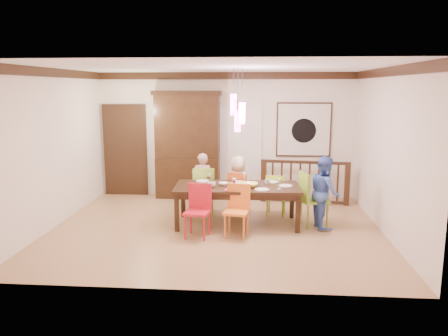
# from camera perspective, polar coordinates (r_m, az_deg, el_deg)

# --- Properties ---
(floor) EXTENTS (6.00, 6.00, 0.00)m
(floor) POSITION_cam_1_polar(r_m,az_deg,el_deg) (8.11, -1.07, -7.90)
(floor) COLOR #AA7B52
(floor) RESTS_ON ground
(ceiling) EXTENTS (6.00, 6.00, 0.00)m
(ceiling) POSITION_cam_1_polar(r_m,az_deg,el_deg) (7.71, -1.14, 13.03)
(ceiling) COLOR white
(ceiling) RESTS_ON wall_back
(wall_back) EXTENTS (6.00, 0.00, 6.00)m
(wall_back) POSITION_cam_1_polar(r_m,az_deg,el_deg) (10.25, 0.23, 4.28)
(wall_back) COLOR silver
(wall_back) RESTS_ON floor
(wall_left) EXTENTS (0.00, 5.00, 5.00)m
(wall_left) POSITION_cam_1_polar(r_m,az_deg,el_deg) (8.60, -21.45, 2.36)
(wall_left) COLOR silver
(wall_left) RESTS_ON floor
(wall_right) EXTENTS (0.00, 5.00, 5.00)m
(wall_right) POSITION_cam_1_polar(r_m,az_deg,el_deg) (8.07, 20.64, 1.92)
(wall_right) COLOR silver
(wall_right) RESTS_ON floor
(crown_molding) EXTENTS (6.00, 5.00, 0.16)m
(crown_molding) POSITION_cam_1_polar(r_m,az_deg,el_deg) (7.70, -1.14, 12.44)
(crown_molding) COLOR black
(crown_molding) RESTS_ON wall_back
(panel_door) EXTENTS (1.04, 0.07, 2.24)m
(panel_door) POSITION_cam_1_polar(r_m,az_deg,el_deg) (10.70, -12.73, 2.12)
(panel_door) COLOR black
(panel_door) RESTS_ON wall_back
(white_doorway) EXTENTS (0.97, 0.05, 2.22)m
(white_doorway) POSITION_cam_1_polar(r_m,az_deg,el_deg) (10.25, 2.17, 2.01)
(white_doorway) COLOR silver
(white_doorway) RESTS_ON wall_back
(painting) EXTENTS (1.25, 0.06, 1.25)m
(painting) POSITION_cam_1_polar(r_m,az_deg,el_deg) (10.22, 10.37, 4.93)
(painting) COLOR black
(painting) RESTS_ON wall_back
(pendant_cluster) EXTENTS (0.27, 0.21, 1.14)m
(pendant_cluster) POSITION_cam_1_polar(r_m,az_deg,el_deg) (7.97, 1.81, 7.23)
(pendant_cluster) COLOR #FF4CAA
(pendant_cluster) RESTS_ON ceiling
(dining_table) EXTENTS (2.36, 1.15, 0.75)m
(dining_table) POSITION_cam_1_polar(r_m,az_deg,el_deg) (8.17, 1.75, -2.84)
(dining_table) COLOR black
(dining_table) RESTS_ON floor
(chair_far_left) EXTENTS (0.51, 0.51, 0.96)m
(chair_far_left) POSITION_cam_1_polar(r_m,az_deg,el_deg) (9.00, -2.77, -2.42)
(chair_far_left) COLOR #92C73C
(chair_far_left) RESTS_ON floor
(chair_far_mid) EXTENTS (0.43, 0.43, 0.88)m
(chair_far_mid) POSITION_cam_1_polar(r_m,az_deg,el_deg) (8.98, 1.88, -2.73)
(chair_far_mid) COLOR #CC4F1A
(chair_far_mid) RESTS_ON floor
(chair_far_right) EXTENTS (0.44, 0.44, 0.85)m
(chair_far_right) POSITION_cam_1_polar(r_m,az_deg,el_deg) (8.88, 6.83, -3.09)
(chair_far_right) COLOR #99BD21
(chair_far_right) RESTS_ON floor
(chair_near_left) EXTENTS (0.47, 0.47, 0.92)m
(chair_near_left) POSITION_cam_1_polar(r_m,az_deg,el_deg) (7.52, -3.53, -5.22)
(chair_near_left) COLOR red
(chair_near_left) RESTS_ON floor
(chair_near_mid) EXTENTS (0.47, 0.47, 0.90)m
(chair_near_mid) POSITION_cam_1_polar(r_m,az_deg,el_deg) (7.55, 1.64, -5.19)
(chair_near_mid) COLOR orange
(chair_near_mid) RESTS_ON floor
(chair_end_right) EXTENTS (0.56, 0.56, 1.02)m
(chair_end_right) POSITION_cam_1_polar(r_m,az_deg,el_deg) (8.27, 11.72, -3.54)
(chair_end_right) COLOR #76A426
(chair_end_right) RESTS_ON floor
(china_hutch) EXTENTS (1.58, 0.46, 2.49)m
(china_hutch) POSITION_cam_1_polar(r_m,az_deg,el_deg) (10.17, -4.78, 3.04)
(china_hutch) COLOR black
(china_hutch) RESTS_ON floor
(balustrade) EXTENTS (1.97, 0.32, 0.96)m
(balustrade) POSITION_cam_1_polar(r_m,az_deg,el_deg) (9.89, 10.48, -1.71)
(balustrade) COLOR black
(balustrade) RESTS_ON floor
(person_far_left) EXTENTS (0.48, 0.34, 1.22)m
(person_far_left) POSITION_cam_1_polar(r_m,az_deg,el_deg) (9.12, -2.82, -1.85)
(person_far_left) COLOR #D6A2A4
(person_far_left) RESTS_ON floor
(person_far_mid) EXTENTS (0.67, 0.53, 1.19)m
(person_far_mid) POSITION_cam_1_polar(r_m,az_deg,el_deg) (9.00, 1.82, -2.13)
(person_far_mid) COLOR beige
(person_far_mid) RESTS_ON floor
(person_end_right) EXTENTS (0.60, 0.72, 1.33)m
(person_end_right) POSITION_cam_1_polar(r_m,az_deg,el_deg) (8.22, 13.00, -3.08)
(person_end_right) COLOR #4467C0
(person_end_right) RESTS_ON floor
(serving_bowl) EXTENTS (0.33, 0.33, 0.07)m
(serving_bowl) POSITION_cam_1_polar(r_m,az_deg,el_deg) (8.06, 3.37, -2.22)
(serving_bowl) COLOR #F7EC46
(serving_bowl) RESTS_ON dining_table
(small_bowl) EXTENTS (0.20, 0.20, 0.06)m
(small_bowl) POSITION_cam_1_polar(r_m,az_deg,el_deg) (8.17, -0.06, -2.10)
(small_bowl) COLOR white
(small_bowl) RESTS_ON dining_table
(cup_left) EXTENTS (0.17, 0.17, 0.11)m
(cup_left) POSITION_cam_1_polar(r_m,az_deg,el_deg) (8.00, -1.61, -2.18)
(cup_left) COLOR silver
(cup_left) RESTS_ON dining_table
(cup_right) EXTENTS (0.10, 0.10, 0.09)m
(cup_right) POSITION_cam_1_polar(r_m,az_deg,el_deg) (8.36, 5.70, -1.76)
(cup_right) COLOR silver
(cup_right) RESTS_ON dining_table
(plate_far_left) EXTENTS (0.26, 0.26, 0.01)m
(plate_far_left) POSITION_cam_1_polar(r_m,az_deg,el_deg) (8.54, -2.81, -1.70)
(plate_far_left) COLOR white
(plate_far_left) RESTS_ON dining_table
(plate_far_mid) EXTENTS (0.26, 0.26, 0.01)m
(plate_far_mid) POSITION_cam_1_polar(r_m,az_deg,el_deg) (8.42, 1.90, -1.86)
(plate_far_mid) COLOR white
(plate_far_mid) RESTS_ON dining_table
(plate_far_right) EXTENTS (0.26, 0.26, 0.01)m
(plate_far_right) POSITION_cam_1_polar(r_m,az_deg,el_deg) (8.50, 6.21, -1.80)
(plate_far_right) COLOR white
(plate_far_right) RESTS_ON dining_table
(plate_near_left) EXTENTS (0.26, 0.26, 0.01)m
(plate_near_left) POSITION_cam_1_polar(r_m,az_deg,el_deg) (7.91, -3.67, -2.68)
(plate_near_left) COLOR white
(plate_near_left) RESTS_ON dining_table
(plate_near_mid) EXTENTS (0.26, 0.26, 0.01)m
(plate_near_mid) POSITION_cam_1_polar(r_m,az_deg,el_deg) (7.85, 4.99, -2.81)
(plate_near_mid) COLOR white
(plate_near_mid) RESTS_ON dining_table
(plate_end_right) EXTENTS (0.26, 0.26, 0.01)m
(plate_end_right) POSITION_cam_1_polar(r_m,az_deg,el_deg) (8.20, 8.01, -2.31)
(plate_end_right) COLOR white
(plate_end_right) RESTS_ON dining_table
(wine_glass_a) EXTENTS (0.08, 0.08, 0.19)m
(wine_glass_a) POSITION_cam_1_polar(r_m,az_deg,el_deg) (8.29, -2.03, -1.45)
(wine_glass_a) COLOR #590C19
(wine_glass_a) RESTS_ON dining_table
(wine_glass_b) EXTENTS (0.08, 0.08, 0.19)m
(wine_glass_b) POSITION_cam_1_polar(r_m,az_deg,el_deg) (8.37, 2.72, -1.33)
(wine_glass_b) COLOR silver
(wine_glass_b) RESTS_ON dining_table
(wine_glass_c) EXTENTS (0.08, 0.08, 0.19)m
(wine_glass_c) POSITION_cam_1_polar(r_m,az_deg,el_deg) (7.90, 1.32, -2.04)
(wine_glass_c) COLOR #590C19
(wine_glass_c) RESTS_ON dining_table
(wine_glass_d) EXTENTS (0.08, 0.08, 0.19)m
(wine_glass_d) POSITION_cam_1_polar(r_m,az_deg,el_deg) (7.94, 7.26, -2.06)
(wine_glass_d) COLOR silver
(wine_glass_d) RESTS_ON dining_table
(napkin) EXTENTS (0.18, 0.14, 0.01)m
(napkin) POSITION_cam_1_polar(r_m,az_deg,el_deg) (7.78, 0.71, -2.89)
(napkin) COLOR #D83359
(napkin) RESTS_ON dining_table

